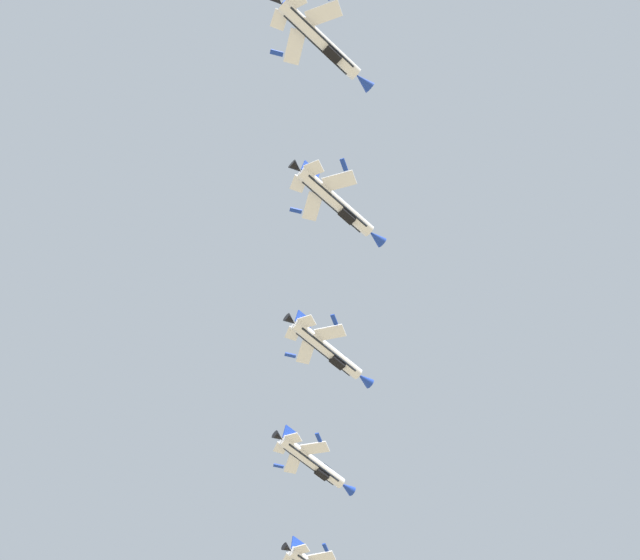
{
  "coord_description": "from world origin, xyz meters",
  "views": [
    {
      "loc": [
        4.26,
        0.8,
        1.61
      ],
      "look_at": [
        31.48,
        30.72,
        94.04
      ],
      "focal_mm": 42.65,
      "sensor_mm": 36.0,
      "label": 1
    }
  ],
  "objects_px": {
    "fighter_jet_left_wing": "(314,463)",
    "fighter_jet_left_outer": "(337,203)",
    "fighter_jet_right_wing": "(328,351)",
    "fighter_jet_right_outer": "(321,42)"
  },
  "relations": [
    {
      "from": "fighter_jet_left_wing",
      "to": "fighter_jet_right_wing",
      "type": "distance_m",
      "value": 20.24
    },
    {
      "from": "fighter_jet_left_wing",
      "to": "fighter_jet_left_outer",
      "type": "xyz_separation_m",
      "value": [
        -25.6,
        -32.89,
        -1.04
      ]
    },
    {
      "from": "fighter_jet_right_wing",
      "to": "fighter_jet_left_outer",
      "type": "bearing_deg",
      "value": -39.37
    },
    {
      "from": "fighter_jet_left_wing",
      "to": "fighter_jet_right_wing",
      "type": "xyz_separation_m",
      "value": [
        -11.92,
        -16.31,
        -1.22
      ]
    },
    {
      "from": "fighter_jet_left_wing",
      "to": "fighter_jet_left_outer",
      "type": "height_order",
      "value": "fighter_jet_left_wing"
    },
    {
      "from": "fighter_jet_left_wing",
      "to": "fighter_jet_left_outer",
      "type": "distance_m",
      "value": 41.69
    },
    {
      "from": "fighter_jet_right_wing",
      "to": "fighter_jet_right_outer",
      "type": "distance_m",
      "value": 41.33
    },
    {
      "from": "fighter_jet_left_wing",
      "to": "fighter_jet_right_outer",
      "type": "bearing_deg",
      "value": -41.09
    },
    {
      "from": "fighter_jet_left_wing",
      "to": "fighter_jet_left_outer",
      "type": "relative_size",
      "value": 1.0
    },
    {
      "from": "fighter_jet_left_wing",
      "to": "fighter_jet_right_wing",
      "type": "bearing_deg",
      "value": -36.03
    }
  ]
}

